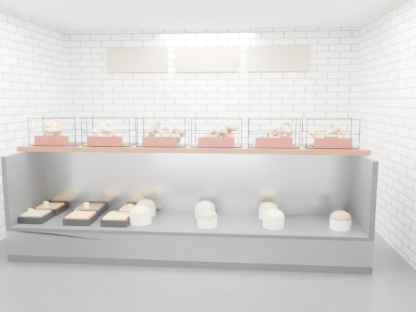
{
  "coord_description": "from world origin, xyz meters",
  "views": [
    {
      "loc": [
        0.63,
        -4.31,
        1.82
      ],
      "look_at": [
        0.22,
        0.45,
        1.15
      ],
      "focal_mm": 35.0,
      "sensor_mm": 36.0,
      "label": 1
    }
  ],
  "objects": [
    {
      "name": "ground",
      "position": [
        0.0,
        0.0,
        0.0
      ],
      "size": [
        5.5,
        5.5,
        0.0
      ],
      "primitive_type": "plane",
      "color": "black",
      "rests_on": "ground"
    },
    {
      "name": "room_shell",
      "position": [
        0.0,
        0.6,
        2.06
      ],
      "size": [
        5.02,
        5.51,
        3.01
      ],
      "color": "silver",
      "rests_on": "ground"
    },
    {
      "name": "display_case",
      "position": [
        -0.02,
        0.34,
        0.33
      ],
      "size": [
        4.0,
        0.9,
        1.2
      ],
      "color": "black",
      "rests_on": "ground"
    },
    {
      "name": "bagel_shelf",
      "position": [
        -0.0,
        0.52,
        1.39
      ],
      "size": [
        4.1,
        0.5,
        0.4
      ],
      "color": "#461D0F",
      "rests_on": "display_case"
    },
    {
      "name": "prep_counter",
      "position": [
        -0.01,
        2.43,
        0.47
      ],
      "size": [
        4.0,
        0.6,
        1.2
      ],
      "color": "#93969B",
      "rests_on": "ground"
    }
  ]
}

